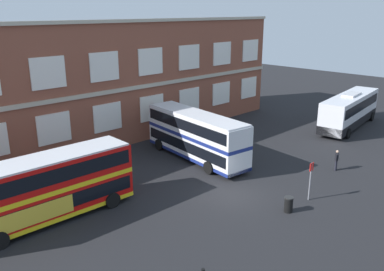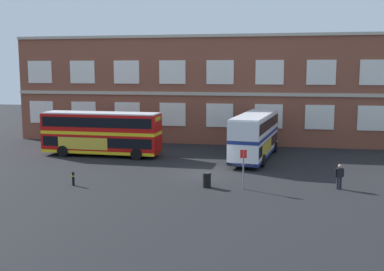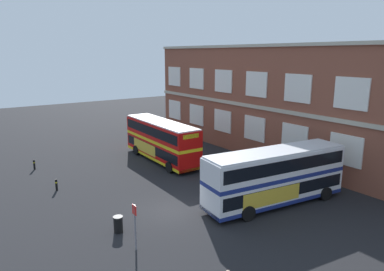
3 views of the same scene
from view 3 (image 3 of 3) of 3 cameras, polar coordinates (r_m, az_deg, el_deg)
name	(u,v)px [view 3 (image 3 of 3)]	position (r m, az deg, el deg)	size (l,w,h in m)	color
ground_plane	(194,204)	(26.39, 0.28, -10.97)	(120.00, 120.00, 0.00)	black
brick_terminal_building	(324,107)	(36.65, 20.34, 4.28)	(46.13, 8.19, 11.64)	brown
double_decker_near	(161,140)	(36.24, -4.97, -0.73)	(11.06, 3.06, 4.07)	red
double_decker_middle	(275,176)	(26.36, 13.21, -6.34)	(3.90, 11.23, 4.07)	silver
bus_stand_flag	(135,223)	(20.37, -9.12, -13.68)	(0.44, 0.10, 2.70)	slate
station_litter_bin	(118,224)	(22.91, -11.75, -13.75)	(0.60, 0.60, 1.03)	black
safety_bollard_west	(34,164)	(36.85, -23.97, -4.27)	(0.19, 0.19, 0.95)	black
safety_bollard_east	(56,185)	(30.68, -20.91, -7.37)	(0.19, 0.19, 0.95)	black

